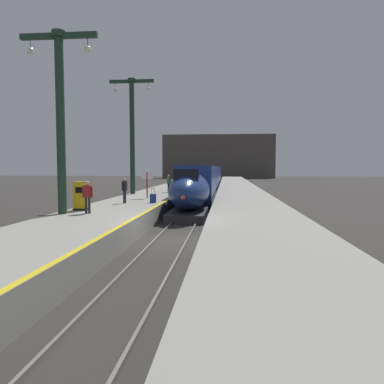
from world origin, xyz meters
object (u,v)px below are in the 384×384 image
at_px(station_column_near, 60,105).
at_px(passenger_near_edge, 124,188).
at_px(ticket_machine_yellow, 81,197).
at_px(highspeed_train_main, 207,179).
at_px(passenger_far_waiting, 169,182).
at_px(rolling_suitcase, 153,198).
at_px(passenger_mid_platform, 87,195).
at_px(departure_info_board, 147,179).
at_px(station_column_mid, 132,126).

distance_m(station_column_near, passenger_near_edge, 7.58).
relative_size(station_column_near, ticket_machine_yellow, 5.78).
bearing_deg(highspeed_train_main, station_column_near, -100.68).
relative_size(passenger_near_edge, passenger_far_waiting, 1.00).
distance_m(station_column_near, rolling_suitcase, 8.89).
bearing_deg(station_column_near, ticket_machine_yellow, 77.70).
height_order(passenger_far_waiting, ticket_machine_yellow, passenger_far_waiting).
height_order(highspeed_train_main, passenger_mid_platform, highspeed_train_main).
xyz_separation_m(station_column_near, rolling_suitcase, (3.51, 6.26, -5.25)).
distance_m(rolling_suitcase, ticket_machine_yellow, 5.64).
relative_size(highspeed_train_main, departure_info_board, 27.10).
height_order(passenger_near_edge, ticket_machine_yellow, passenger_near_edge).
height_order(passenger_far_waiting, rolling_suitcase, passenger_far_waiting).
relative_size(highspeed_train_main, passenger_mid_platform, 34.00).
xyz_separation_m(highspeed_train_main, passenger_mid_platform, (-4.64, -31.06, 0.09)).
distance_m(station_column_mid, ticket_machine_yellow, 13.92).
distance_m(station_column_mid, passenger_mid_platform, 15.16).
xyz_separation_m(highspeed_train_main, station_column_mid, (-5.90, -16.85, 5.22)).
bearing_deg(station_column_mid, rolling_suitcase, -66.81).
bearing_deg(passenger_near_edge, highspeed_train_main, 80.55).
bearing_deg(passenger_near_edge, passenger_mid_platform, -94.11).
bearing_deg(rolling_suitcase, passenger_far_waiting, 93.02).
xyz_separation_m(passenger_near_edge, rolling_suitcase, (1.85, 0.44, -0.69)).
relative_size(station_column_near, station_column_mid, 0.90).
relative_size(passenger_mid_platform, ticket_machine_yellow, 1.06).
distance_m(passenger_near_edge, departure_info_board, 4.22).
bearing_deg(station_column_mid, passenger_near_edge, -79.11).
bearing_deg(passenger_far_waiting, passenger_near_edge, -96.80).
height_order(station_column_mid, passenger_far_waiting, station_column_mid).
height_order(passenger_mid_platform, departure_info_board, departure_info_board).
xyz_separation_m(ticket_machine_yellow, departure_info_board, (1.95, 8.35, 0.77)).
relative_size(station_column_mid, passenger_near_edge, 6.10).
bearing_deg(station_column_mid, departure_info_board, -62.86).
distance_m(ticket_machine_yellow, departure_info_board, 8.61).
bearing_deg(passenger_mid_platform, highspeed_train_main, 81.50).
bearing_deg(station_column_mid, ticket_machine_yellow, -88.44).
bearing_deg(rolling_suitcase, departure_info_board, 108.07).
distance_m(passenger_mid_platform, passenger_far_waiting, 16.55).
distance_m(station_column_mid, passenger_near_edge, 10.17).
xyz_separation_m(passenger_mid_platform, rolling_suitcase, (2.25, 6.03, -0.69)).
bearing_deg(station_column_near, rolling_suitcase, 60.73).
distance_m(rolling_suitcase, departure_info_board, 4.07).
xyz_separation_m(passenger_near_edge, departure_info_board, (0.64, 4.14, 0.52)).
relative_size(highspeed_train_main, ticket_machine_yellow, 35.91).
relative_size(passenger_far_waiting, departure_info_board, 0.80).
bearing_deg(ticket_machine_yellow, station_column_near, -102.30).
relative_size(station_column_near, rolling_suitcase, 9.42).
bearing_deg(departure_info_board, passenger_far_waiting, 84.42).
relative_size(rolling_suitcase, ticket_machine_yellow, 0.61).
height_order(station_column_near, ticket_machine_yellow, station_column_near).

